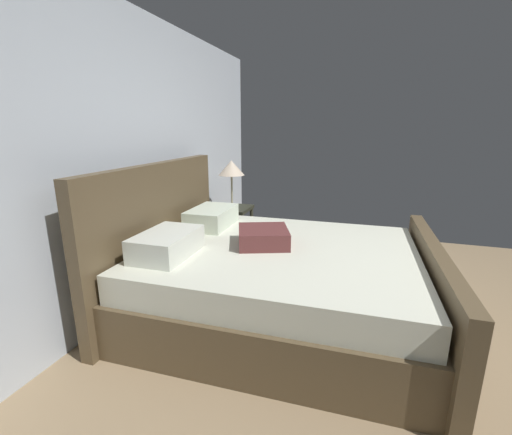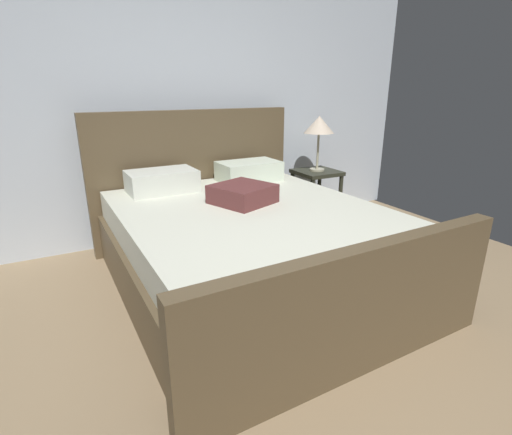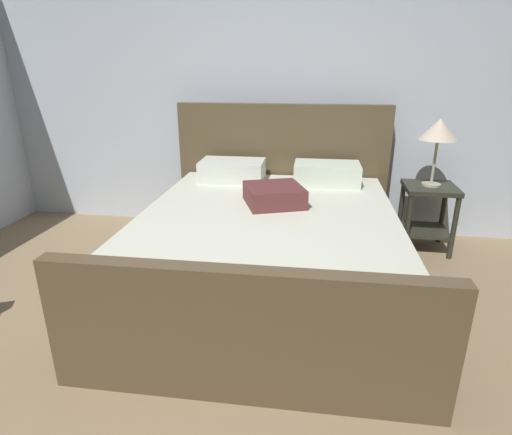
# 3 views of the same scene
# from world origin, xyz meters

# --- Properties ---
(ground_plane) EXTENTS (5.48, 5.22, 0.02)m
(ground_plane) POSITION_xyz_m (0.00, 0.00, -0.01)
(ground_plane) COLOR #997E5C
(wall_back) EXTENTS (5.60, 0.12, 2.54)m
(wall_back) POSITION_xyz_m (0.00, 2.67, 1.27)
(wall_back) COLOR silver
(wall_back) RESTS_ON ground
(bed) EXTENTS (2.03, 2.40, 1.27)m
(bed) POSITION_xyz_m (0.16, 1.34, 0.35)
(bed) COLOR brown
(bed) RESTS_ON ground
(nightstand_right) EXTENTS (0.44, 0.44, 0.60)m
(nightstand_right) POSITION_xyz_m (1.47, 2.24, 0.40)
(nightstand_right) COLOR #2C2E22
(nightstand_right) RESTS_ON ground
(table_lamp_right) EXTENTS (0.32, 0.32, 0.58)m
(table_lamp_right) POSITION_xyz_m (1.47, 2.24, 1.07)
(table_lamp_right) COLOR #B7B293
(table_lamp_right) RESTS_ON nightstand_right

